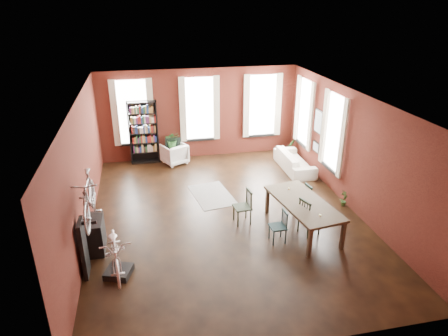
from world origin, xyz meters
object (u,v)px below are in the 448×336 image
object	(u,v)px
dining_chair_a	(278,227)
bike_trainer	(119,272)
white_armchair	(174,153)
bookshelf	(144,133)
dining_table	(302,216)
bicycle_floor	(114,234)
dining_chair_c	(310,216)
cream_sofa	(295,158)
plant_stand	(174,154)
console_table	(95,235)
dining_chair_d	(313,198)
dining_chair_b	(242,207)

from	to	relation	value
dining_chair_a	bike_trainer	xyz separation A→B (m)	(-3.71, -0.53, -0.33)
white_armchair	bookshelf	bearing A→B (deg)	-43.27
dining_table	bicycle_floor	xyz separation A→B (m)	(-4.49, -0.89, 0.62)
dining_chair_c	cream_sofa	size ratio (longest dim) A/B	0.46
cream_sofa	plant_stand	distance (m)	4.26
plant_stand	dining_chair_c	bearing A→B (deg)	-62.52
dining_chair_c	white_armchair	size ratio (longest dim) A/B	1.22
white_armchair	bike_trainer	xyz separation A→B (m)	(-1.74, -5.93, -0.32)
dining_table	bookshelf	xyz separation A→B (m)	(-3.74, 5.36, 0.71)
white_armchair	plant_stand	distance (m)	0.27
dining_chair_a	dining_chair_c	size ratio (longest dim) A/B	0.84
cream_sofa	bookshelf	bearing A→B (deg)	71.05
console_table	plant_stand	distance (m)	5.59
white_armchair	console_table	size ratio (longest dim) A/B	0.99
bookshelf	console_table	world-z (taller)	bookshelf
dining_chair_c	plant_stand	xyz separation A→B (m)	(-2.84, 5.46, -0.22)
plant_stand	bicycle_floor	size ratio (longest dim) A/B	0.30
dining_table	dining_chair_d	bearing A→B (deg)	42.99
bookshelf	cream_sofa	xyz separation A→B (m)	(4.95, -1.70, -0.69)
dining_chair_d	bookshelf	world-z (taller)	bookshelf
dining_chair_a	dining_chair_c	bearing A→B (deg)	99.71
dining_chair_a	plant_stand	distance (m)	5.97
cream_sofa	console_table	size ratio (longest dim) A/B	2.60
console_table	plant_stand	world-z (taller)	console_table
bike_trainer	plant_stand	world-z (taller)	plant_stand
dining_chair_c	dining_chair_a	bearing A→B (deg)	83.03
cream_sofa	bicycle_floor	distance (m)	7.32
dining_chair_b	bike_trainer	size ratio (longest dim) A/B	1.79
bike_trainer	bicycle_floor	bearing A→B (deg)	119.56
dining_chair_a	bike_trainer	world-z (taller)	dining_chair_a
bookshelf	console_table	size ratio (longest dim) A/B	2.75
dining_table	dining_chair_b	distance (m)	1.53
cream_sofa	plant_stand	xyz separation A→B (m)	(-3.95, 1.60, -0.14)
dining_table	dining_chair_c	size ratio (longest dim) A/B	2.41
bicycle_floor	console_table	bearing A→B (deg)	110.33
dining_chair_c	dining_chair_d	xyz separation A→B (m)	(0.52, 0.99, -0.07)
dining_table	bike_trainer	xyz separation A→B (m)	(-4.48, -0.91, -0.32)
dining_chair_b	dining_chair_d	distance (m)	2.03
white_armchair	plant_stand	bearing A→B (deg)	-115.91
dining_chair_b	dining_chair_c	world-z (taller)	dining_chair_c
dining_chair_c	dining_table	bearing A→B (deg)	9.68
dining_chair_c	bike_trainer	bearing A→B (deg)	80.29
dining_table	dining_chair_a	bearing A→B (deg)	-162.70
console_table	bicycle_floor	xyz separation A→B (m)	(0.53, -1.05, 0.61)
dining_chair_a	dining_chair_b	distance (m)	1.19
cream_sofa	bicycle_floor	world-z (taller)	bicycle_floor
dining_chair_b	cream_sofa	bearing A→B (deg)	133.65
bookshelf	plant_stand	distance (m)	1.31
dining_table	dining_chair_a	size ratio (longest dim) A/B	2.86
bike_trainer	cream_sofa	bearing A→B (deg)	38.73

